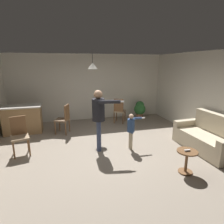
{
  "coord_description": "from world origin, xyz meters",
  "views": [
    {
      "loc": [
        -1.13,
        -4.68,
        2.35
      ],
      "look_at": [
        0.22,
        0.31,
        1.0
      ],
      "focal_mm": 30.35,
      "sensor_mm": 36.0,
      "label": 1
    }
  ],
  "objects": [
    {
      "name": "potted_plant_corner",
      "position": [
        2.12,
        2.69,
        0.41
      ],
      "size": [
        0.49,
        0.49,
        0.75
      ],
      "color": "brown",
      "rests_on": "ground"
    },
    {
      "name": "dining_chair_centre_back",
      "position": [
        -1.09,
        1.65,
        0.55
      ],
      "size": [
        0.55,
        0.55,
        1.0
      ],
      "rotation": [
        0.0,
        0.0,
        1.17
      ],
      "color": "brown",
      "rests_on": "ground"
    },
    {
      "name": "person_child",
      "position": [
        0.66,
        -0.09,
        0.63
      ],
      "size": [
        0.54,
        0.29,
        1.01
      ],
      "rotation": [
        0.0,
        0.0,
        -1.62
      ],
      "color": "tan",
      "rests_on": "ground"
    },
    {
      "name": "ground",
      "position": [
        0.0,
        0.0,
        0.0
      ],
      "size": [
        7.68,
        7.68,
        0.0
      ],
      "primitive_type": "plane",
      "color": "gray"
    },
    {
      "name": "side_table_by_couch",
      "position": [
        1.4,
        -1.52,
        0.33
      ],
      "size": [
        0.44,
        0.44,
        0.52
      ],
      "color": "brown",
      "rests_on": "ground"
    },
    {
      "name": "couch_floral",
      "position": [
        2.68,
        -0.69,
        0.33
      ],
      "size": [
        0.92,
        1.83,
        1.0
      ],
      "rotation": [
        0.0,
        0.0,
        1.61
      ],
      "color": "beige",
      "rests_on": "ground"
    },
    {
      "name": "person_adult",
      "position": [
        -0.19,
        0.1,
        1.03
      ],
      "size": [
        0.78,
        0.58,
        1.67
      ],
      "rotation": [
        0.0,
        0.0,
        -1.75
      ],
      "color": "#384260",
      "rests_on": "ground"
    },
    {
      "name": "wall_back",
      "position": [
        0.0,
        3.2,
        1.35
      ],
      "size": [
        6.4,
        0.1,
        2.7
      ],
      "primitive_type": "cube",
      "color": "silver",
      "rests_on": "ground"
    },
    {
      "name": "kitchen_counter",
      "position": [
        -2.45,
        2.08,
        0.48
      ],
      "size": [
        1.26,
        0.66,
        0.95
      ],
      "color": "#99754C",
      "rests_on": "ground"
    },
    {
      "name": "dining_chair_by_counter",
      "position": [
        1.05,
        2.26,
        0.55
      ],
      "size": [
        0.58,
        0.58,
        1.0
      ],
      "rotation": [
        0.0,
        0.0,
        5.73
      ],
      "color": "brown",
      "rests_on": "ground"
    },
    {
      "name": "dining_chair_near_wall",
      "position": [
        -2.25,
        0.41,
        0.55
      ],
      "size": [
        0.51,
        0.51,
        1.0
      ],
      "rotation": [
        0.0,
        0.0,
        3.38
      ],
      "color": "brown",
      "rests_on": "ground"
    },
    {
      "name": "spare_remote_on_table",
      "position": [
        1.38,
        -1.54,
        0.54
      ],
      "size": [
        0.13,
        0.04,
        0.04
      ],
      "primitive_type": "cube",
      "rotation": [
        0.0,
        0.0,
        1.52
      ],
      "color": "white",
      "rests_on": "side_table_by_couch"
    },
    {
      "name": "wall_right",
      "position": [
        3.2,
        0.0,
        1.35
      ],
      "size": [
        0.1,
        6.4,
        2.7
      ],
      "primitive_type": "cube",
      "color": "silver",
      "rests_on": "ground"
    },
    {
      "name": "ceiling_light_pendant",
      "position": [
        -0.08,
        1.61,
        2.25
      ],
      "size": [
        0.32,
        0.32,
        0.55
      ],
      "color": "silver"
    }
  ]
}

